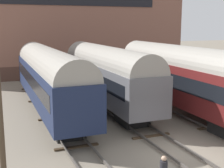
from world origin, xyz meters
name	(u,v)px	position (x,y,z in m)	size (l,w,h in m)	color
ground_plane	(178,155)	(0.00, 0.00, 0.00)	(200.00, 200.00, 0.00)	slate
track_left	(93,167)	(-4.86, 0.00, 0.14)	(2.60, 60.00, 0.26)	#4C4742
track_middle	(178,152)	(0.00, 0.00, 0.14)	(2.60, 60.00, 0.26)	#4C4742
train_car_navy	(49,76)	(-4.86, 11.17, 2.96)	(3.00, 18.38, 5.20)	black
train_car_maroon	(183,75)	(4.86, 6.92, 3.07)	(2.99, 17.12, 5.38)	black
train_car_grey	(106,72)	(0.00, 11.16, 2.95)	(3.06, 16.19, 5.21)	black
warehouse_building	(62,10)	(1.10, 32.53, 9.07)	(33.35, 11.87, 18.14)	#4F342A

